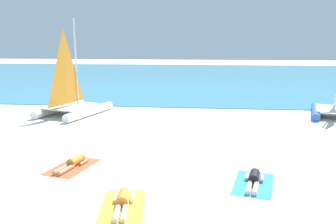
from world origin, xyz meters
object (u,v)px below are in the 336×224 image
(sunbather_center_right, at_px, (123,201))
(sunbather_rightmost, at_px, (254,179))
(towel_center_left, at_px, (72,167))
(sunbather_center_left, at_px, (73,163))
(towel_rightmost, at_px, (253,184))
(towel_center_right, at_px, (123,207))
(sailboat_blue, at_px, (335,104))
(sailboat_white, at_px, (72,101))

(sunbather_center_right, distance_m, sunbather_rightmost, 3.97)
(sunbather_center_right, height_order, sunbather_rightmost, same)
(towel_center_left, relative_size, sunbather_center_left, 1.22)
(sunbather_center_right, xyz_separation_m, towel_rightmost, (3.53, 1.72, -0.13))
(towel_center_left, height_order, towel_center_right, same)
(sunbather_rightmost, bearing_deg, sailboat_blue, 71.97)
(sunbather_center_right, relative_size, towel_rightmost, 0.83)
(sailboat_blue, height_order, sailboat_white, sailboat_white)
(sunbather_center_left, bearing_deg, towel_rightmost, 5.11)
(sailboat_white, bearing_deg, sunbather_center_left, -51.52)
(sailboat_white, xyz_separation_m, towel_center_right, (5.46, -10.65, -0.80))
(sunbather_center_left, distance_m, towel_center_right, 3.52)
(towel_center_right, height_order, sunbather_center_right, sunbather_center_right)
(sunbather_center_right, bearing_deg, sailboat_white, 110.18)
(sunbather_center_left, distance_m, sunbather_rightmost, 5.91)
(sailboat_white, xyz_separation_m, towel_rightmost, (8.98, -8.86, -0.80))
(towel_center_right, xyz_separation_m, sunbather_rightmost, (3.54, 1.86, 0.13))
(sailboat_white, height_order, sunbather_rightmost, sailboat_white)
(sailboat_blue, distance_m, sailboat_white, 14.80)
(sailboat_blue, height_order, sunbather_rightmost, sailboat_blue)
(sailboat_blue, height_order, towel_center_left, sailboat_blue)
(sailboat_white, xyz_separation_m, towel_center_left, (3.12, -8.07, -0.80))
(sunbather_rightmost, bearing_deg, towel_center_right, -139.74)
(sailboat_white, bearing_deg, towel_center_left, -51.77)
(towel_center_left, bearing_deg, towel_rightmost, -7.68)
(towel_center_left, distance_m, towel_center_right, 3.48)
(sailboat_white, height_order, towel_center_right, sailboat_white)
(towel_center_left, bearing_deg, sailboat_white, 111.15)
(sunbather_rightmost, bearing_deg, sailboat_white, 148.23)
(sailboat_blue, height_order, towel_center_right, sailboat_blue)
(sailboat_blue, relative_size, towel_rightmost, 2.54)
(sailboat_white, distance_m, towel_center_right, 11.99)
(sailboat_white, relative_size, sunbather_rightmost, 3.46)
(sailboat_blue, bearing_deg, towel_center_right, -112.35)
(towel_rightmost, distance_m, sunbather_rightmost, 0.14)
(towel_rightmost, bearing_deg, towel_center_left, 172.32)
(towel_center_right, distance_m, sunbather_rightmost, 4.00)
(towel_rightmost, height_order, sunbather_rightmost, sunbather_rightmost)
(sailboat_blue, relative_size, towel_center_left, 2.54)
(towel_center_right, distance_m, sunbather_center_right, 0.14)
(towel_center_left, xyz_separation_m, sunbather_center_left, (0.02, 0.06, 0.13))
(sailboat_white, xyz_separation_m, sunbather_center_right, (5.45, -10.58, -0.67))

